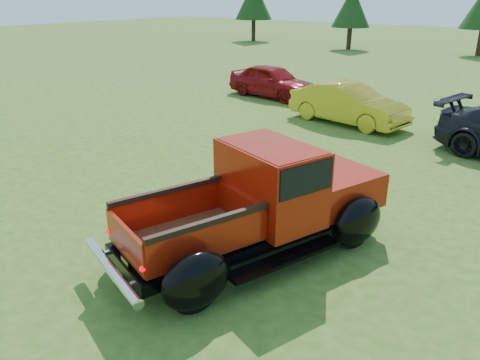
{
  "coord_description": "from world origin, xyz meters",
  "views": [
    {
      "loc": [
        4.51,
        -6.24,
        4.18
      ],
      "look_at": [
        -0.47,
        0.2,
        0.9
      ],
      "focal_mm": 35.0,
      "sensor_mm": 36.0,
      "label": 1
    }
  ],
  "objects_px": {
    "pickup_truck": "(270,199)",
    "show_car_yellow": "(348,104)",
    "tree_far_west": "(254,0)",
    "show_car_red": "(272,81)",
    "tree_west": "(352,7)"
  },
  "relations": [
    {
      "from": "pickup_truck",
      "to": "show_car_yellow",
      "type": "xyz_separation_m",
      "value": [
        -2.6,
        8.51,
        -0.21
      ]
    },
    {
      "from": "tree_far_west",
      "to": "show_car_red",
      "type": "xyz_separation_m",
      "value": [
        15.36,
        -19.61,
        -2.84
      ]
    },
    {
      "from": "show_car_yellow",
      "to": "tree_far_west",
      "type": "bearing_deg",
      "value": 50.91
    },
    {
      "from": "tree_far_west",
      "to": "show_car_red",
      "type": "distance_m",
      "value": 25.07
    },
    {
      "from": "tree_west",
      "to": "show_car_red",
      "type": "relative_size",
      "value": 1.16
    },
    {
      "from": "tree_west",
      "to": "show_car_yellow",
      "type": "height_order",
      "value": "tree_west"
    },
    {
      "from": "tree_west",
      "to": "show_car_yellow",
      "type": "bearing_deg",
      "value": -64.5
    },
    {
      "from": "show_car_red",
      "to": "show_car_yellow",
      "type": "relative_size",
      "value": 0.97
    },
    {
      "from": "pickup_truck",
      "to": "show_car_red",
      "type": "height_order",
      "value": "pickup_truck"
    },
    {
      "from": "show_car_yellow",
      "to": "tree_west",
      "type": "bearing_deg",
      "value": 33.88
    },
    {
      "from": "pickup_truck",
      "to": "show_car_yellow",
      "type": "height_order",
      "value": "pickup_truck"
    },
    {
      "from": "pickup_truck",
      "to": "show_car_yellow",
      "type": "relative_size",
      "value": 1.3
    },
    {
      "from": "tree_west",
      "to": "pickup_truck",
      "type": "height_order",
      "value": "tree_west"
    },
    {
      "from": "tree_far_west",
      "to": "tree_west",
      "type": "distance_m",
      "value": 10.06
    },
    {
      "from": "tree_far_west",
      "to": "pickup_truck",
      "type": "bearing_deg",
      "value": -53.33
    }
  ]
}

